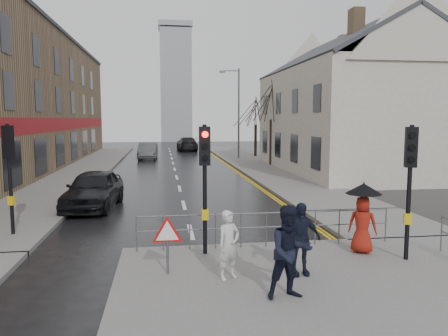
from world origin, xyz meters
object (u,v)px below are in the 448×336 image
object	(u,v)px
pedestrian_b	(290,252)
car_mid	(148,151)
car_parked	(94,189)
pedestrian_with_umbrella	(363,213)
pedestrian_d	(300,239)
pedestrian_a	(229,245)

from	to	relation	value
pedestrian_b	car_mid	bearing A→B (deg)	90.67
car_parked	pedestrian_b	bearing A→B (deg)	-56.97
pedestrian_with_umbrella	car_parked	xyz separation A→B (m)	(-8.05, 7.73, -0.42)
pedestrian_with_umbrella	pedestrian_d	size ratio (longest dim) A/B	1.12
pedestrian_with_umbrella	car_parked	distance (m)	11.17
car_mid	pedestrian_with_umbrella	bearing A→B (deg)	-75.47
pedestrian_with_umbrella	pedestrian_d	world-z (taller)	pedestrian_with_umbrella
pedestrian_b	car_mid	size ratio (longest dim) A/B	0.41
pedestrian_a	car_mid	size ratio (longest dim) A/B	0.34
pedestrian_d	pedestrian_with_umbrella	bearing A→B (deg)	30.34
pedestrian_b	car_mid	xyz separation A→B (m)	(-3.77, 32.66, -0.32)
pedestrian_with_umbrella	pedestrian_d	xyz separation A→B (m)	(-2.16, -1.36, -0.23)
pedestrian_with_umbrella	pedestrian_d	bearing A→B (deg)	-147.87
car_parked	pedestrian_d	bearing A→B (deg)	-51.16
pedestrian_b	pedestrian_with_umbrella	distance (m)	3.79
pedestrian_a	pedestrian_b	size ratio (longest dim) A/B	0.82
pedestrian_d	car_parked	bearing A→B (deg)	121.19
pedestrian_a	car_parked	xyz separation A→B (m)	(-4.26, 9.10, -0.12)
car_parked	car_mid	distance (m)	22.39
car_parked	pedestrian_with_umbrella	bearing A→B (deg)	-37.97
pedestrian_b	car_parked	xyz separation A→B (m)	(-5.30, 10.32, -0.28)
pedestrian_a	pedestrian_d	bearing A→B (deg)	-28.28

